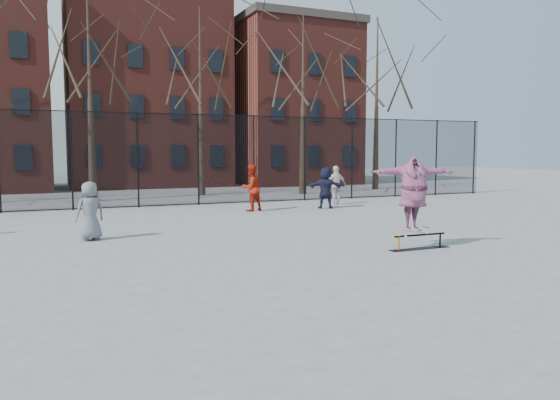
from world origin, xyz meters
name	(u,v)px	position (x,y,z in m)	size (l,w,h in m)	color
ground	(304,263)	(0.00, 0.00, 0.00)	(100.00, 100.00, 0.00)	slate
skate_rail	(420,243)	(3.36, 0.40, 0.14)	(1.68, 0.26, 0.37)	black
skateboard	(413,233)	(3.14, 0.40, 0.42)	(0.82, 0.20, 0.10)	#A57742
skater	(413,194)	(3.14, 0.40, 1.35)	(2.17, 0.59, 1.77)	#70388C
bystander_grey	(90,211)	(-3.95, 5.00, 0.79)	(0.78, 0.50, 1.59)	slate
bystander_red	(251,188)	(2.48, 9.83, 0.92)	(0.90, 0.70, 1.84)	#AE220F
bystander_white	(336,185)	(6.85, 10.77, 0.86)	(1.01, 0.42, 1.73)	silver
bystander_navy	(326,188)	(5.65, 9.51, 0.86)	(1.60, 0.51, 1.72)	#1B1D37
fence	(171,158)	(-0.01, 13.00, 2.05)	(34.03, 0.07, 4.00)	black
tree_row	(145,48)	(-0.25, 17.15, 7.36)	(33.66, 7.46, 10.67)	black
rowhouses	(137,93)	(0.72, 26.00, 6.06)	(29.00, 7.00, 13.00)	maroon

